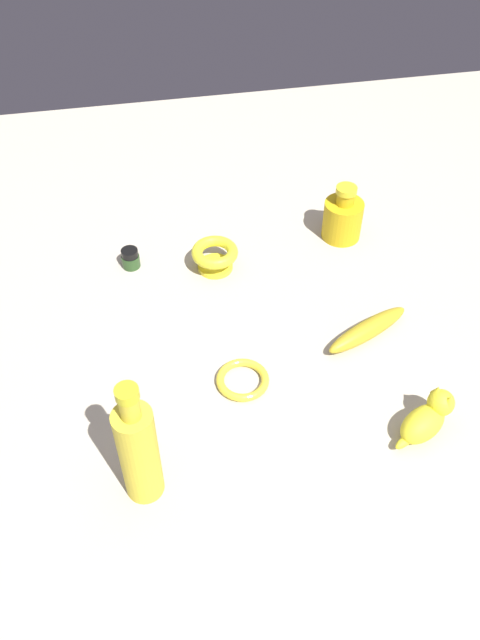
% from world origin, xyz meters
% --- Properties ---
extents(ground, '(2.00, 2.00, 0.00)m').
position_xyz_m(ground, '(0.00, 0.00, 0.00)').
color(ground, '#BCB29E').
extents(bottle_tall, '(0.06, 0.06, 0.26)m').
position_xyz_m(bottle_tall, '(0.29, -0.21, 0.11)').
color(bottle_tall, gold).
rests_on(bottle_tall, ground).
extents(bowl, '(0.10, 0.10, 0.06)m').
position_xyz_m(bowl, '(-0.22, -0.01, 0.04)').
color(bowl, yellow).
rests_on(bowl, ground).
extents(bangle, '(0.10, 0.10, 0.02)m').
position_xyz_m(bangle, '(0.10, -0.02, 0.01)').
color(bangle, yellow).
rests_on(bangle, ground).
extents(cat_figurine, '(0.09, 0.12, 0.08)m').
position_xyz_m(cat_figurine, '(0.27, 0.27, 0.04)').
color(cat_figurine, yellow).
rests_on(cat_figurine, ground).
extents(bottle_short, '(0.09, 0.09, 0.13)m').
position_xyz_m(bottle_short, '(-0.28, 0.29, 0.05)').
color(bottle_short, gold).
rests_on(bottle_short, ground).
extents(nail_polish_jar, '(0.04, 0.04, 0.04)m').
position_xyz_m(nail_polish_jar, '(-0.26, -0.19, 0.02)').
color(nail_polish_jar, '#26451F').
rests_on(nail_polish_jar, ground).
extents(banana, '(0.12, 0.20, 0.04)m').
position_xyz_m(banana, '(0.04, 0.25, 0.02)').
color(banana, '#B39921').
rests_on(banana, ground).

